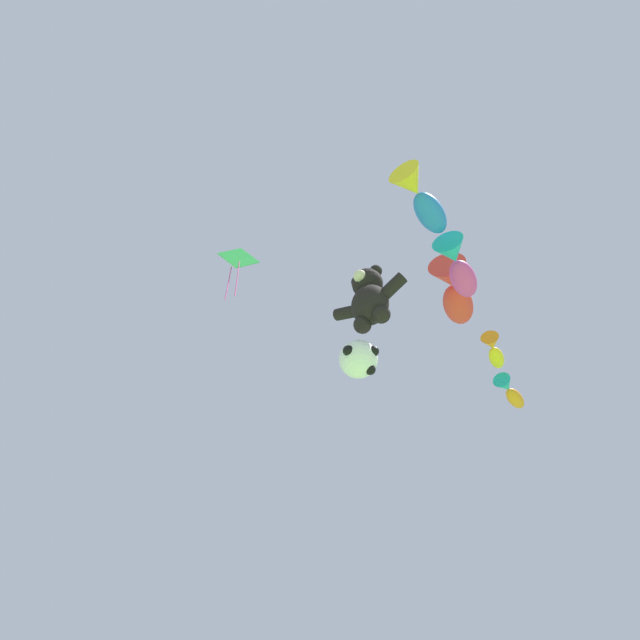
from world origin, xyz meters
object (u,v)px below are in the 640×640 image
at_px(fish_kite_tangerine, 510,392).
at_px(diamond_kite, 238,261).
at_px(fish_kite_crimson, 454,290).
at_px(fish_kite_goldfin, 494,350).
at_px(fish_kite_cobalt, 421,198).
at_px(teddy_bear_kite, 369,298).
at_px(fish_kite_magenta, 458,266).
at_px(soccer_ball_kite, 359,359).

relative_size(fish_kite_tangerine, diamond_kite, 0.58).
height_order(fish_kite_crimson, fish_kite_goldfin, fish_kite_crimson).
xyz_separation_m(fish_kite_cobalt, fish_kite_goldfin, (-0.83, 6.29, 0.44)).
distance_m(teddy_bear_kite, fish_kite_crimson, 3.71).
bearing_deg(fish_kite_crimson, fish_kite_goldfin, 90.37).
height_order(fish_kite_tangerine, diamond_kite, diamond_kite).
distance_m(fish_kite_crimson, diamond_kite, 6.92).
bearing_deg(teddy_bear_kite, fish_kite_magenta, 30.21).
height_order(fish_kite_cobalt, diamond_kite, diamond_kite).
distance_m(fish_kite_cobalt, fish_kite_crimson, 3.89).
distance_m(teddy_bear_kite, fish_kite_cobalt, 2.72).
distance_m(fish_kite_goldfin, diamond_kite, 8.77).
relative_size(teddy_bear_kite, fish_kite_crimson, 0.86).
relative_size(fish_kite_crimson, fish_kite_goldfin, 1.62).
bearing_deg(teddy_bear_kite, fish_kite_goldfin, 75.07).
distance_m(fish_kite_crimson, fish_kite_goldfin, 2.63).
distance_m(soccer_ball_kite, fish_kite_cobalt, 4.19).
relative_size(fish_kite_goldfin, fish_kite_tangerine, 0.93).
xyz_separation_m(fish_kite_crimson, fish_kite_tangerine, (-0.26, 3.99, -1.07)).
bearing_deg(fish_kite_tangerine, teddy_bear_kite, -99.90).
height_order(soccer_ball_kite, fish_kite_magenta, fish_kite_magenta).
height_order(fish_kite_cobalt, fish_kite_tangerine, fish_kite_cobalt).
relative_size(fish_kite_crimson, diamond_kite, 0.87).
distance_m(teddy_bear_kite, fish_kite_magenta, 2.62).
xyz_separation_m(fish_kite_magenta, fish_kite_crimson, (-0.65, 1.52, 1.05)).
bearing_deg(fish_kite_magenta, diamond_kite, -157.59).
relative_size(fish_kite_cobalt, fish_kite_magenta, 0.97).
relative_size(fish_kite_magenta, fish_kite_crimson, 0.81).
distance_m(soccer_ball_kite, diamond_kite, 6.62).
bearing_deg(fish_kite_crimson, teddy_bear_kite, -117.74).
bearing_deg(soccer_ball_kite, fish_kite_goldfin, 69.28).
distance_m(soccer_ball_kite, fish_kite_crimson, 4.99).
bearing_deg(fish_kite_cobalt, diamond_kite, -177.18).
height_order(teddy_bear_kite, fish_kite_goldfin, fish_kite_goldfin).
relative_size(teddy_bear_kite, soccer_ball_kite, 2.17).
height_order(soccer_ball_kite, fish_kite_cobalt, fish_kite_cobalt).
relative_size(fish_kite_cobalt, fish_kite_crimson, 0.79).
distance_m(fish_kite_magenta, diamond_kite, 7.08).
xyz_separation_m(fish_kite_magenta, fish_kite_goldfin, (-0.67, 4.11, 0.61)).
bearing_deg(teddy_bear_kite, fish_kite_cobalt, -23.31).
bearing_deg(soccer_ball_kite, fish_kite_tangerine, 75.40).
bearing_deg(fish_kite_tangerine, diamond_kite, -122.66).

